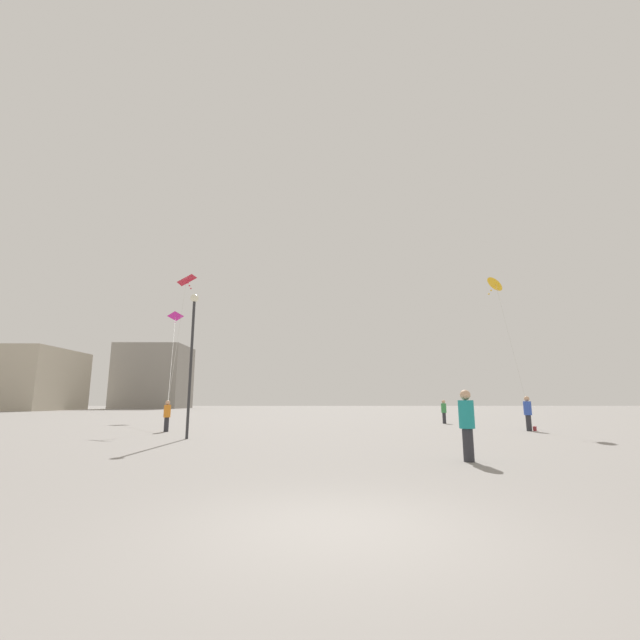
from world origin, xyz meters
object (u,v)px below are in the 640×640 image
person_in_green (444,411)px  building_left_hall (8,380)px  person_in_teal (467,422)px  kite_crimson_delta (186,281)px  kite_amber_diamond (495,284)px  lamppost_east (192,343)px  kite_magenta_delta (175,319)px  building_centre_hall (154,377)px  person_in_blue (528,412)px  person_in_orange (167,414)px  handbag_beside_flyer (535,429)px

person_in_green → building_left_hall: 79.63m
person_in_teal → kite_crimson_delta: 22.04m
kite_amber_diamond → lamppost_east: size_ratio=1.25×
kite_magenta_delta → building_left_hall: size_ratio=0.78×
kite_amber_diamond → building_centre_hall: bearing=122.6°
person_in_blue → kite_crimson_delta: (-20.03, 4.33, 8.41)m
kite_crimson_delta → lamppost_east: 10.84m
kite_amber_diamond → lamppost_east: kite_amber_diamond is taller
building_left_hall → kite_magenta_delta: bearing=-43.5°
kite_magenta_delta → building_centre_hall: 66.48m
building_left_hall → building_centre_hall: bearing=50.6°
person_in_blue → person_in_teal: (-7.45, -11.70, 0.02)m
person_in_blue → kite_magenta_delta: 29.47m
person_in_teal → kite_amber_diamond: 17.29m
person_in_orange → lamppost_east: bearing=-139.8°
kite_crimson_delta → building_centre_hall: size_ratio=0.59×
handbag_beside_flyer → kite_magenta_delta: bearing=148.5°
kite_amber_diamond → handbag_beside_flyer: bearing=-71.6°
handbag_beside_flyer → person_in_teal: bearing=-123.5°
kite_amber_diamond → kite_magenta_delta: bearing=151.3°
building_left_hall → handbag_beside_flyer: size_ratio=64.48×
lamppost_east → person_in_teal: bearing=-37.0°
person_in_orange → kite_magenta_delta: size_ratio=0.10×
person_in_green → person_in_teal: bearing=104.1°
building_centre_hall → lamppost_east: building_centre_hall is taller
person_in_blue → kite_amber_diamond: 7.95m
building_centre_hall → lamppost_east: size_ratio=2.32×
person_in_green → person_in_orange: (-17.11, -8.16, -0.03)m
person_in_green → person_in_teal: 20.40m
person_in_orange → kite_amber_diamond: bearing=-71.1°
building_centre_hall → handbag_beside_flyer: (48.58, -76.86, -7.01)m
lamppost_east → kite_magenta_delta: bearing=110.1°
kite_amber_diamond → lamppost_east: 18.45m
kite_magenta_delta → person_in_green: bearing=-17.8°
person_in_green → kite_magenta_delta: (-21.93, 7.06, 8.03)m
kite_crimson_delta → building_left_hall: 68.70m
person_in_orange → kite_crimson_delta: 9.68m
person_in_green → building_left_hall: building_left_hall is taller
person_in_green → person_in_teal: (-5.32, -19.69, 0.11)m
kite_magenta_delta → handbag_beside_flyer: bearing=-31.5°
person_in_green → person_in_teal: size_ratio=0.89×
lamppost_east → building_centre_hall: bearing=111.0°
building_left_hall → person_in_blue: bearing=-39.7°
person_in_green → building_left_hall: (-64.10, 47.03, 4.49)m
kite_amber_diamond → handbag_beside_flyer: (0.65, -1.95, -8.57)m
building_centre_hall → person_in_teal: bearing=-65.3°
person_in_teal → building_centre_hall: size_ratio=0.13×
person_in_green → person_in_orange: person_in_green is taller
kite_magenta_delta → handbag_beside_flyer: (24.41, -14.95, -8.83)m
person_in_blue → person_in_orange: 19.24m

